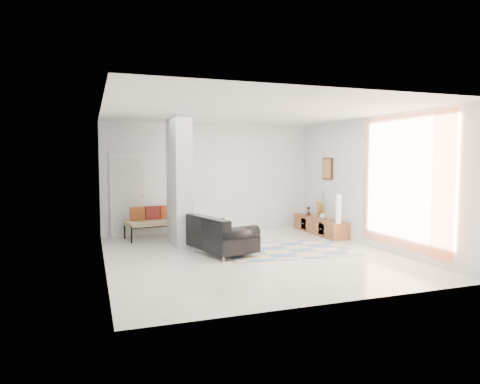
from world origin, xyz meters
name	(u,v)px	position (x,y,z in m)	size (l,w,h in m)	color
floor	(251,255)	(0.00, 0.00, 0.00)	(6.00, 6.00, 0.00)	silver
ceiling	(251,112)	(0.00, 0.00, 2.80)	(6.00, 6.00, 0.00)	white
wall_back	(210,178)	(0.00, 3.00, 1.40)	(6.00, 6.00, 0.00)	white
wall_front	(334,197)	(0.00, -3.00, 1.40)	(6.00, 6.00, 0.00)	white
wall_left	(103,188)	(-2.75, 0.00, 1.40)	(6.00, 6.00, 0.00)	white
wall_right	(370,182)	(2.75, 0.00, 1.40)	(6.00, 6.00, 0.00)	white
partition_column	(179,181)	(-1.10, 1.60, 1.40)	(0.35, 1.20, 2.80)	#ACB2B4
hallway_door	(128,195)	(-2.10, 2.96, 1.02)	(0.85, 0.06, 2.04)	white
curtain	(404,182)	(2.67, -1.15, 1.45)	(2.55, 2.55, 0.00)	#FA7C41
wall_art	(328,169)	(2.72, 1.70, 1.65)	(0.04, 0.45, 0.55)	#391A0F
media_console	(320,226)	(2.52, 1.70, 0.20)	(0.45, 2.04, 0.80)	brown
loveseat	(219,236)	(-0.55, 0.35, 0.36)	(1.21, 1.65, 0.76)	silver
daybed	(159,220)	(-1.43, 2.48, 0.42)	(1.66, 0.91, 0.77)	black
area_rug	(288,250)	(0.90, 0.20, 0.01)	(2.61, 1.74, 0.01)	#C1B694
cylinder_lamp	(339,209)	(2.50, 0.82, 0.73)	(0.12, 0.12, 0.66)	white
bronze_figurine	(308,211)	(2.47, 2.21, 0.52)	(0.12, 0.12, 0.24)	black
vase	(323,216)	(2.47, 1.49, 0.49)	(0.17, 0.17, 0.18)	silver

